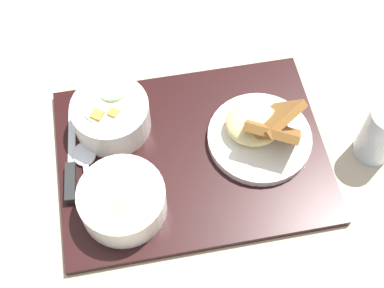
{
  "coord_description": "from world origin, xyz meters",
  "views": [
    {
      "loc": [
        -0.09,
        -0.42,
        0.78
      ],
      "look_at": [
        0.0,
        0.0,
        0.04
      ],
      "focal_mm": 50.0,
      "sensor_mm": 36.0,
      "label": 1
    }
  ],
  "objects_px": {
    "bowl_soup": "(122,200)",
    "plate_main": "(260,130)",
    "spoon": "(86,169)",
    "glass_water": "(379,135)",
    "knife": "(71,174)",
    "bowl_salad": "(111,115)"
  },
  "relations": [
    {
      "from": "bowl_soup",
      "to": "plate_main",
      "type": "xyz_separation_m",
      "value": [
        0.24,
        0.08,
        -0.01
      ]
    },
    {
      "from": "plate_main",
      "to": "bowl_salad",
      "type": "bearing_deg",
      "value": 162.16
    },
    {
      "from": "glass_water",
      "to": "bowl_soup",
      "type": "bearing_deg",
      "value": -177.18
    },
    {
      "from": "bowl_soup",
      "to": "knife",
      "type": "height_order",
      "value": "bowl_soup"
    },
    {
      "from": "bowl_salad",
      "to": "glass_water",
      "type": "bearing_deg",
      "value": -17.79
    },
    {
      "from": "bowl_soup",
      "to": "plate_main",
      "type": "distance_m",
      "value": 0.25
    },
    {
      "from": "knife",
      "to": "spoon",
      "type": "xyz_separation_m",
      "value": [
        0.03,
        0.0,
        -0.0
      ]
    },
    {
      "from": "bowl_salad",
      "to": "glass_water",
      "type": "distance_m",
      "value": 0.44
    },
    {
      "from": "knife",
      "to": "glass_water",
      "type": "height_order",
      "value": "glass_water"
    },
    {
      "from": "bowl_soup",
      "to": "spoon",
      "type": "distance_m",
      "value": 0.1
    },
    {
      "from": "plate_main",
      "to": "knife",
      "type": "xyz_separation_m",
      "value": [
        -0.31,
        -0.0,
        -0.02
      ]
    },
    {
      "from": "bowl_salad",
      "to": "plate_main",
      "type": "bearing_deg",
      "value": -17.84
    },
    {
      "from": "spoon",
      "to": "glass_water",
      "type": "bearing_deg",
      "value": -96.82
    },
    {
      "from": "knife",
      "to": "glass_water",
      "type": "xyz_separation_m",
      "value": [
        0.49,
        -0.05,
        0.03
      ]
    },
    {
      "from": "spoon",
      "to": "glass_water",
      "type": "height_order",
      "value": "glass_water"
    },
    {
      "from": "spoon",
      "to": "glass_water",
      "type": "xyz_separation_m",
      "value": [
        0.47,
        -0.06,
        0.03
      ]
    },
    {
      "from": "bowl_salad",
      "to": "bowl_soup",
      "type": "relative_size",
      "value": 0.96
    },
    {
      "from": "plate_main",
      "to": "glass_water",
      "type": "relative_size",
      "value": 1.56
    },
    {
      "from": "bowl_salad",
      "to": "spoon",
      "type": "xyz_separation_m",
      "value": [
        -0.05,
        -0.07,
        -0.03
      ]
    },
    {
      "from": "knife",
      "to": "spoon",
      "type": "distance_m",
      "value": 0.03
    },
    {
      "from": "knife",
      "to": "spoon",
      "type": "relative_size",
      "value": 1.15
    },
    {
      "from": "bowl_soup",
      "to": "knife",
      "type": "relative_size",
      "value": 0.74
    }
  ]
}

